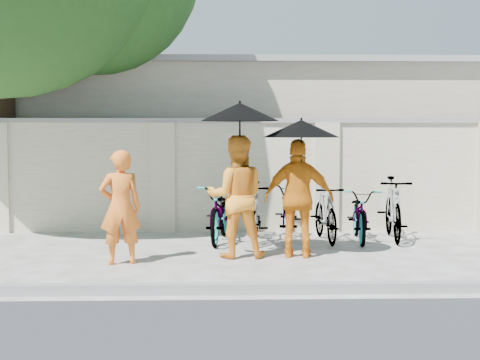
{
  "coord_description": "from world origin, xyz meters",
  "views": [
    {
      "loc": [
        0.07,
        -9.12,
        1.81
      ],
      "look_at": [
        0.35,
        0.98,
        1.1
      ],
      "focal_mm": 50.0,
      "sensor_mm": 36.0,
      "label": 1
    }
  ],
  "objects": [
    {
      "name": "bike_5",
      "position": [
        2.97,
        2.02,
        0.54
      ],
      "size": [
        0.72,
        1.83,
        1.07
      ],
      "primitive_type": "imported",
      "rotation": [
        0.0,
        0.0,
        -0.12
      ],
      "color": "slate",
      "rests_on": "ground"
    },
    {
      "name": "bike_2",
      "position": [
        1.22,
        2.07,
        0.49
      ],
      "size": [
        0.84,
        1.94,
        0.99
      ],
      "primitive_type": "imported",
      "rotation": [
        0.0,
        0.0,
        -0.1
      ],
      "color": "slate",
      "rests_on": "ground"
    },
    {
      "name": "monk_left",
      "position": [
        -1.32,
        0.08,
        0.79
      ],
      "size": [
        0.66,
        0.52,
        1.58
      ],
      "primitive_type": "imported",
      "rotation": [
        0.0,
        0.0,
        3.41
      ],
      "color": "orange",
      "rests_on": "ground"
    },
    {
      "name": "compound_wall",
      "position": [
        1.0,
        3.2,
        1.0
      ],
      "size": [
        20.0,
        0.3,
        2.0
      ],
      "primitive_type": "cube",
      "color": "beige",
      "rests_on": "ground"
    },
    {
      "name": "building_behind",
      "position": [
        2.0,
        7.0,
        1.6
      ],
      "size": [
        14.0,
        6.0,
        3.2
      ],
      "primitive_type": "cube",
      "color": "beige",
      "rests_on": "ground"
    },
    {
      "name": "parasol_center",
      "position": [
        0.34,
        0.46,
        2.11
      ],
      "size": [
        1.14,
        1.14,
        1.24
      ],
      "color": "black",
      "rests_on": "ground"
    },
    {
      "name": "bike_4",
      "position": [
        2.39,
        1.91,
        0.45
      ],
      "size": [
        0.77,
        1.76,
        0.9
      ],
      "primitive_type": "imported",
      "rotation": [
        0.0,
        0.0,
        -0.11
      ],
      "color": "slate",
      "rests_on": "ground"
    },
    {
      "name": "bike_1",
      "position": [
        0.64,
        2.0,
        0.5
      ],
      "size": [
        0.63,
        1.69,
        0.99
      ],
      "primitive_type": "imported",
      "rotation": [
        0.0,
        0.0,
        -0.1
      ],
      "color": "slate",
      "rests_on": "ground"
    },
    {
      "name": "kerb",
      "position": [
        0.0,
        -1.7,
        0.06
      ],
      "size": [
        40.0,
        0.16,
        0.12
      ],
      "primitive_type": "cube",
      "color": "gray",
      "rests_on": "ground"
    },
    {
      "name": "monk_right",
      "position": [
        1.2,
        0.51,
        0.86
      ],
      "size": [
        1.07,
        0.58,
        1.73
      ],
      "primitive_type": "imported",
      "rotation": [
        0.0,
        0.0,
        2.98
      ],
      "color": "orange",
      "rests_on": "ground"
    },
    {
      "name": "monk_center",
      "position": [
        0.29,
        0.54,
        0.89
      ],
      "size": [
        0.88,
        0.69,
        1.78
      ],
      "primitive_type": "imported",
      "rotation": [
        0.0,
        0.0,
        3.16
      ],
      "color": "orange",
      "rests_on": "ground"
    },
    {
      "name": "ground",
      "position": [
        0.0,
        0.0,
        0.0
      ],
      "size": [
        80.0,
        80.0,
        0.0
      ],
      "primitive_type": "plane",
      "color": "silver"
    },
    {
      "name": "bike_3",
      "position": [
        1.8,
        1.89,
        0.48
      ],
      "size": [
        0.54,
        1.63,
        0.97
      ],
      "primitive_type": "imported",
      "rotation": [
        0.0,
        0.0,
        0.06
      ],
      "color": "slate",
      "rests_on": "ground"
    },
    {
      "name": "bike_0",
      "position": [
        0.05,
        1.96,
        0.48
      ],
      "size": [
        0.85,
        1.89,
        0.96
      ],
      "primitive_type": "imported",
      "rotation": [
        0.0,
        0.0,
        -0.12
      ],
      "color": "slate",
      "rests_on": "ground"
    },
    {
      "name": "parasol_right",
      "position": [
        1.22,
        0.43,
        1.87
      ],
      "size": [
        1.11,
        1.11,
        1.02
      ],
      "color": "black",
      "rests_on": "ground"
    }
  ]
}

